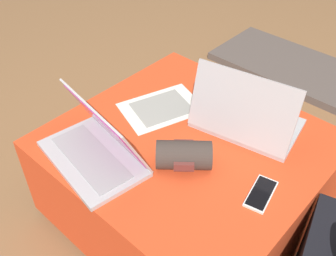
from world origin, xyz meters
TOP-DOWN VIEW (x-y plane):
  - ground_plane at (0.00, 0.00)m, footprint 14.00×14.00m
  - ottoman at (0.00, 0.00)m, footprint 0.88×0.84m
  - laptop_near at (-0.16, -0.27)m, footprint 0.39×0.28m
  - laptop_far at (0.11, 0.18)m, footprint 0.40×0.31m
  - cell_phone at (0.32, -0.04)m, footprint 0.09×0.15m
  - paper_sheet at (-0.19, 0.07)m, footprint 0.30×0.35m
  - wrist_brace at (0.07, -0.10)m, footprint 0.19×0.19m
  - fireplace_hearth at (0.00, 1.30)m, footprint 1.40×0.50m

SIDE VIEW (x-z plane):
  - ground_plane at x=0.00m, z-range 0.00..0.00m
  - fireplace_hearth at x=0.00m, z-range 0.00..0.04m
  - ottoman at x=0.00m, z-range 0.00..0.41m
  - paper_sheet at x=-0.19m, z-range 0.41..0.41m
  - cell_phone at x=0.32m, z-range 0.41..0.42m
  - laptop_near at x=-0.16m, z-range 0.35..0.57m
  - wrist_brace at x=0.07m, z-range 0.41..0.51m
  - laptop_far at x=0.11m, z-range 0.34..0.59m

